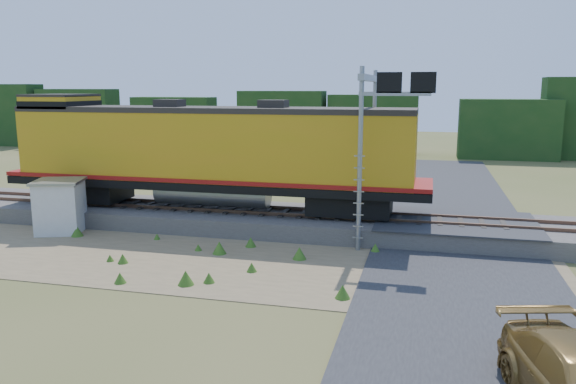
# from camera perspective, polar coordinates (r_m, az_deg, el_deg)

# --- Properties ---
(ground) EXTENTS (140.00, 140.00, 0.00)m
(ground) POSITION_cam_1_polar(r_m,az_deg,el_deg) (21.37, -1.99, -7.78)
(ground) COLOR #475123
(ground) RESTS_ON ground
(ballast) EXTENTS (70.00, 5.00, 0.80)m
(ballast) POSITION_cam_1_polar(r_m,az_deg,el_deg) (26.86, 1.55, -3.06)
(ballast) COLOR slate
(ballast) RESTS_ON ground
(rails) EXTENTS (70.00, 1.54, 0.16)m
(rails) POSITION_cam_1_polar(r_m,az_deg,el_deg) (26.75, 1.56, -2.06)
(rails) COLOR brown
(rails) RESTS_ON ballast
(dirt_shoulder) EXTENTS (26.00, 8.00, 0.03)m
(dirt_shoulder) POSITION_cam_1_polar(r_m,az_deg,el_deg) (22.42, -6.59, -6.92)
(dirt_shoulder) COLOR #8C7754
(dirt_shoulder) RESTS_ON ground
(road) EXTENTS (7.00, 66.00, 0.86)m
(road) POSITION_cam_1_polar(r_m,az_deg,el_deg) (21.33, 17.17, -8.05)
(road) COLOR #38383A
(road) RESTS_ON ground
(tree_line_north) EXTENTS (130.00, 3.00, 6.50)m
(tree_line_north) POSITION_cam_1_polar(r_m,az_deg,el_deg) (57.87, 8.53, 6.84)
(tree_line_north) COLOR #173A15
(tree_line_north) RESTS_ON ground
(weed_clumps) EXTENTS (15.00, 6.20, 0.56)m
(weed_clumps) POSITION_cam_1_polar(r_m,az_deg,el_deg) (22.64, -10.53, -6.90)
(weed_clumps) COLOR #3A651C
(weed_clumps) RESTS_ON ground
(locomotive) EXTENTS (21.06, 3.21, 5.43)m
(locomotive) POSITION_cam_1_polar(r_m,az_deg,el_deg) (27.76, -8.40, 4.08)
(locomotive) COLOR black
(locomotive) RESTS_ON rails
(shed) EXTENTS (2.69, 2.69, 2.51)m
(shed) POSITION_cam_1_polar(r_m,az_deg,el_deg) (28.30, -22.14, -1.34)
(shed) COLOR silver
(shed) RESTS_ON ground
(signal_gantry) EXTENTS (3.00, 6.20, 7.56)m
(signal_gantry) POSITION_cam_1_polar(r_m,az_deg,el_deg) (24.93, 8.92, 7.95)
(signal_gantry) COLOR gray
(signal_gantry) RESTS_ON ground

